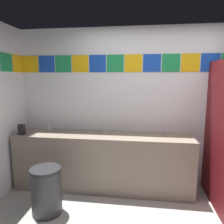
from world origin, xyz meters
The scene contains 7 objects.
wall_back centered at (0.00, 1.50, 1.26)m, with size 4.54×0.09×2.51m.
vanity_counter centered at (-0.87, 1.18, 0.44)m, with size 2.70×0.56×0.87m.
faucet_left centered at (-1.77, 1.27, 0.92)m, with size 0.04×0.10×0.14m.
faucet_center centered at (-0.87, 1.27, 0.92)m, with size 0.04×0.10×0.14m.
faucet_right centered at (0.03, 1.27, 0.92)m, with size 0.04×0.10×0.14m.
soap_dispenser centered at (-2.10, 1.02, 0.95)m, with size 0.09×0.09×0.16m.
trash_bin centered at (-1.47, 0.45, 0.30)m, with size 0.39×0.39×0.61m.
Camera 1 is at (-0.30, -1.89, 1.72)m, focal length 33.65 mm.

